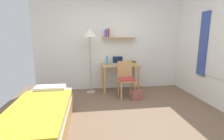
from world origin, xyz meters
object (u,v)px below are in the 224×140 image
(laptop, at_px, (118,62))
(desk_chair, at_px, (126,78))
(book_stack, at_px, (132,63))
(desk, at_px, (120,70))
(standing_lamp, at_px, (90,37))
(bed, at_px, (41,118))
(handbag, at_px, (137,95))
(water_bottle, at_px, (107,60))

(laptop, bearing_deg, desk_chair, -80.14)
(desk_chair, distance_m, book_stack, 0.68)
(desk, bearing_deg, standing_lamp, -177.05)
(desk_chair, bearing_deg, bed, -140.39)
(book_stack, height_order, handbag, book_stack)
(desk, xyz_separation_m, handbag, (0.29, -0.75, -0.48))
(desk_chair, distance_m, laptop, 0.67)
(bed, xyz_separation_m, water_bottle, (1.29, 1.97, 0.64))
(bed, distance_m, laptop, 2.63)
(bed, xyz_separation_m, handbag, (1.95, 1.17, -0.11))
(laptop, distance_m, book_stack, 0.40)
(water_bottle, height_order, book_stack, water_bottle)
(water_bottle, distance_m, book_stack, 0.71)
(bed, height_order, desk_chair, desk_chair)
(standing_lamp, relative_size, water_bottle, 7.40)
(bed, relative_size, handbag, 5.39)
(standing_lamp, xyz_separation_m, water_bottle, (0.46, 0.09, -0.64))
(desk, xyz_separation_m, water_bottle, (-0.36, 0.04, 0.26))
(desk, xyz_separation_m, desk_chair, (0.05, -0.51, -0.11))
(desk, height_order, handbag, desk)
(bed, height_order, handbag, bed)
(handbag, bearing_deg, laptop, 112.47)
(handbag, bearing_deg, bed, -148.97)
(standing_lamp, distance_m, water_bottle, 0.79)
(laptop, height_order, book_stack, laptop)
(standing_lamp, relative_size, laptop, 5.38)
(laptop, relative_size, handbag, 0.84)
(desk, bearing_deg, laptop, 125.03)
(desk_chair, bearing_deg, laptop, 99.86)
(book_stack, bearing_deg, laptop, 172.75)
(standing_lamp, distance_m, laptop, 1.05)
(desk_chair, xyz_separation_m, book_stack, (0.29, 0.54, 0.30))
(bed, height_order, water_bottle, water_bottle)
(desk, relative_size, book_stack, 4.12)
(desk_chair, xyz_separation_m, handbag, (0.24, -0.24, -0.37))
(desk_chair, bearing_deg, handbag, -45.16)
(desk, distance_m, desk_chair, 0.53)
(desk_chair, xyz_separation_m, water_bottle, (-0.42, 0.56, 0.37))
(handbag, bearing_deg, water_bottle, 129.40)
(water_bottle, height_order, handbag, water_bottle)
(desk, height_order, desk_chair, desk_chair)
(standing_lamp, height_order, water_bottle, standing_lamp)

